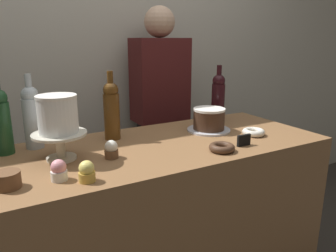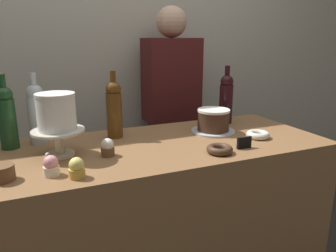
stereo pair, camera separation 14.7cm
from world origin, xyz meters
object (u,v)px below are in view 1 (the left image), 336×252
object	(u,v)px
cupcake_vanilla	(111,150)
barista_figure	(160,121)
cake_stand_pedestal	(60,141)
wine_bottle_amber	(112,110)
wine_bottle_dark_red	(218,97)
cupcake_strawberry	(59,171)
wine_bottle_green	(1,120)
donut_chocolate	(222,148)
donut_sugar	(253,132)
white_layer_cake	(58,114)
cupcake_lemon	(87,172)
price_sign_chalkboard	(244,140)
chocolate_round_cake	(209,119)
wine_bottle_clear	(32,116)
cookie_stack	(7,180)

from	to	relation	value
cupcake_vanilla	barista_figure	size ratio (longest dim) A/B	0.05
cake_stand_pedestal	wine_bottle_amber	world-z (taller)	wine_bottle_amber
wine_bottle_dark_red	cupcake_strawberry	size ratio (longest dim) A/B	4.38
wine_bottle_green	donut_chocolate	size ratio (longest dim) A/B	2.91
cupcake_strawberry	donut_sugar	distance (m)	0.96
white_layer_cake	wine_bottle_dark_red	xyz separation A→B (m)	(0.93, 0.20, -0.04)
barista_figure	cupcake_lemon	bearing A→B (deg)	-129.58
cupcake_lemon	price_sign_chalkboard	bearing A→B (deg)	2.54
cupcake_strawberry	barista_figure	distance (m)	1.20
chocolate_round_cake	wine_bottle_clear	xyz separation A→B (m)	(-0.83, 0.15, 0.08)
cupcake_strawberry	wine_bottle_amber	bearing A→B (deg)	48.72
wine_bottle_green	cookie_stack	bearing A→B (deg)	-91.58
white_layer_cake	cupcake_lemon	world-z (taller)	white_layer_cake
donut_sugar	cupcake_vanilla	bearing A→B (deg)	176.92
chocolate_round_cake	price_sign_chalkboard	bearing A→B (deg)	-91.40
wine_bottle_green	cupcake_strawberry	bearing A→B (deg)	-68.91
cupcake_strawberry	price_sign_chalkboard	bearing A→B (deg)	-1.74
chocolate_round_cake	cupcake_lemon	distance (m)	0.79
wine_bottle_green	wine_bottle_amber	xyz separation A→B (m)	(0.47, -0.02, 0.00)
cake_stand_pedestal	price_sign_chalkboard	size ratio (longest dim) A/B	3.03
cupcake_lemon	cupcake_vanilla	world-z (taller)	same
donut_sugar	wine_bottle_green	bearing A→B (deg)	164.61
cake_stand_pedestal	chocolate_round_cake	world-z (taller)	chocolate_round_cake
wine_bottle_clear	wine_bottle_dark_red	distance (m)	1.00
cupcake_vanilla	cupcake_lemon	bearing A→B (deg)	-130.19
barista_figure	wine_bottle_green	bearing A→B (deg)	-154.30
wine_bottle_amber	cupcake_vanilla	xyz separation A→B (m)	(-0.09, -0.25, -0.11)
cookie_stack	barista_figure	xyz separation A→B (m)	(0.99, 0.84, -0.12)
wine_bottle_dark_red	wine_bottle_amber	bearing A→B (deg)	-177.35
white_layer_cake	donut_chocolate	xyz separation A→B (m)	(0.62, -0.23, -0.17)
cupcake_lemon	barista_figure	size ratio (longest dim) A/B	0.05
chocolate_round_cake	wine_bottle_clear	world-z (taller)	wine_bottle_clear
cookie_stack	donut_chocolate	bearing A→B (deg)	-3.65
cupcake_lemon	wine_bottle_dark_red	bearing A→B (deg)	26.81
wine_bottle_dark_red	cake_stand_pedestal	bearing A→B (deg)	-168.04
cupcake_lemon	cupcake_vanilla	size ratio (longest dim) A/B	1.00
barista_figure	wine_bottle_dark_red	bearing A→B (deg)	-73.28
wine_bottle_green	donut_sugar	size ratio (longest dim) A/B	2.91
cupcake_vanilla	wine_bottle_clear	bearing A→B (deg)	131.51
cake_stand_pedestal	chocolate_round_cake	xyz separation A→B (m)	(0.76, 0.05, -0.01)
donut_chocolate	wine_bottle_green	bearing A→B (deg)	153.02
wine_bottle_amber	donut_chocolate	bearing A→B (deg)	-48.61
white_layer_cake	cookie_stack	bearing A→B (deg)	-138.66
barista_figure	donut_chocolate	bearing A→B (deg)	-100.43
wine_bottle_green	cupcake_strawberry	distance (m)	0.42
cupcake_vanilla	cupcake_strawberry	bearing A→B (deg)	-152.64
wine_bottle_amber	price_sign_chalkboard	bearing A→B (deg)	-38.88
cake_stand_pedestal	cupcake_strawberry	world-z (taller)	cake_stand_pedestal
wine_bottle_clear	wine_bottle_dark_red	world-z (taller)	same
chocolate_round_cake	wine_bottle_dark_red	distance (m)	0.23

